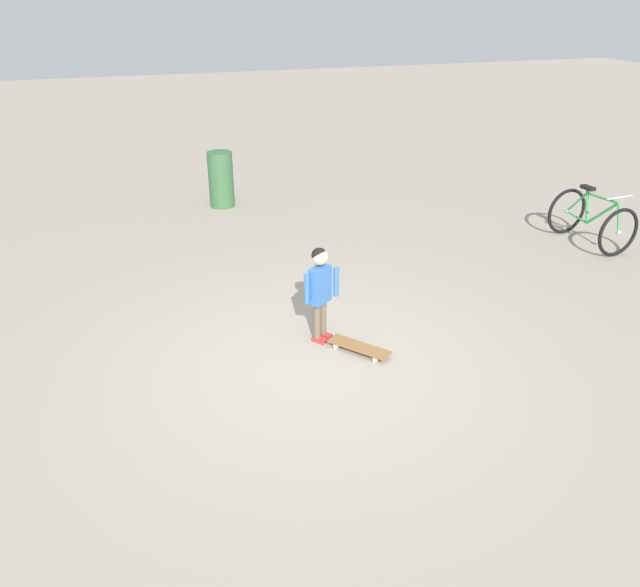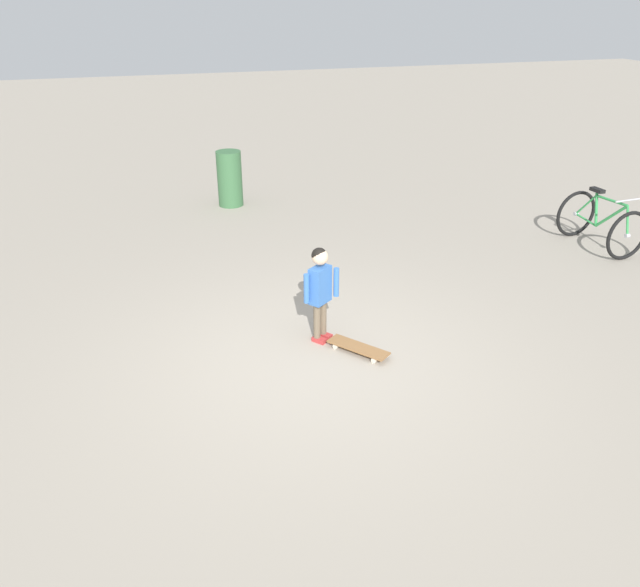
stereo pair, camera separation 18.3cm
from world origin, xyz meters
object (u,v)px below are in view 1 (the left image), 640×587
Objects in this scene: child_person at (320,284)px; trash_bin at (221,179)px; bicycle_mid at (592,220)px; skateboard at (359,347)px.

child_person is 1.12× the size of trash_bin.
child_person reaches higher than bicycle_mid.
skateboard is 4.76m from bicycle_mid.
child_person is 0.95× the size of bicycle_mid.
skateboard is at bearing 127.31° from child_person.
bicycle_mid is (-4.69, -1.42, -0.28)m from child_person.
trash_bin is (0.11, -5.00, -0.18)m from child_person.
trash_bin reaches higher than skateboard.
child_person reaches higher than trash_bin.
trash_bin is (0.41, -5.39, 0.42)m from skateboard.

